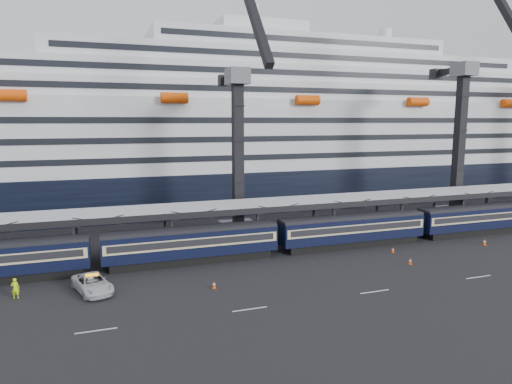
% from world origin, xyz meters
% --- Properties ---
extents(ground, '(260.00, 260.00, 0.00)m').
position_xyz_m(ground, '(0.00, 0.00, 0.00)').
color(ground, black).
rests_on(ground, ground).
extents(train, '(133.05, 3.00, 4.05)m').
position_xyz_m(train, '(-4.65, 10.00, 2.20)').
color(train, black).
rests_on(train, ground).
extents(canopy, '(130.00, 6.25, 5.53)m').
position_xyz_m(canopy, '(0.00, 14.00, 5.25)').
color(canopy, '#A1A3A9').
rests_on(canopy, ground).
extents(cruise_ship, '(214.09, 28.84, 34.00)m').
position_xyz_m(cruise_ship, '(-1.08, 45.99, 12.34)').
color(cruise_ship, black).
rests_on(cruise_ship, ground).
extents(crane_dark_near, '(4.50, 17.75, 35.08)m').
position_xyz_m(crane_dark_near, '(-20.00, 18.59, 11.93)').
color(crane_dark_near, '#505258').
rests_on(crane_dark_near, ground).
extents(crane_dark_mid, '(4.50, 18.24, 39.64)m').
position_xyz_m(crane_dark_mid, '(15.00, 17.59, 13.36)').
color(crane_dark_mid, '#505258').
rests_on(crane_dark_mid, ground).
extents(pickup_truck, '(4.12, 6.12, 1.56)m').
position_xyz_m(pickup_truck, '(-38.29, 4.31, 0.78)').
color(pickup_truck, silver).
rests_on(pickup_truck, ground).
extents(worker, '(0.73, 0.53, 1.85)m').
position_xyz_m(worker, '(-44.65, 4.91, 0.92)').
color(worker, '#C6FF0D').
rests_on(worker, ground).
extents(traffic_cone_b, '(0.36, 0.36, 0.72)m').
position_xyz_m(traffic_cone_b, '(-27.64, 1.64, 0.35)').
color(traffic_cone_b, '#E84907').
rests_on(traffic_cone_b, ground).
extents(traffic_cone_c, '(0.33, 0.33, 0.67)m').
position_xyz_m(traffic_cone_c, '(-4.83, 6.10, 0.33)').
color(traffic_cone_c, '#E84907').
rests_on(traffic_cone_c, ground).
extents(traffic_cone_d, '(0.37, 0.37, 0.74)m').
position_xyz_m(traffic_cone_d, '(-5.76, 1.70, 0.37)').
color(traffic_cone_d, '#E84907').
rests_on(traffic_cone_d, ground).
extents(traffic_cone_e, '(0.42, 0.42, 0.85)m').
position_xyz_m(traffic_cone_e, '(8.00, 5.12, 0.42)').
color(traffic_cone_e, '#E84907').
rests_on(traffic_cone_e, ground).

